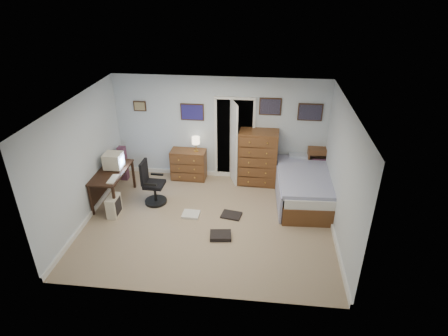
# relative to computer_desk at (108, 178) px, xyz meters

# --- Properties ---
(floor) EXTENTS (5.00, 4.00, 0.02)m
(floor) POSITION_rel_computer_desk_xyz_m (2.29, -0.58, -0.57)
(floor) COLOR #9F866E
(floor) RESTS_ON ground
(computer_desk) EXTENTS (0.59, 1.27, 0.73)m
(computer_desk) POSITION_rel_computer_desk_xyz_m (0.00, 0.00, 0.00)
(computer_desk) COLOR black
(computer_desk) RESTS_ON floor
(crt_monitor) EXTENTS (0.38, 0.35, 0.35)m
(crt_monitor) POSITION_rel_computer_desk_xyz_m (0.11, 0.15, 0.35)
(crt_monitor) COLOR beige
(crt_monitor) RESTS_ON computer_desk
(keyboard) EXTENTS (0.15, 0.39, 0.02)m
(keyboard) POSITION_rel_computer_desk_xyz_m (0.27, -0.35, 0.18)
(keyboard) COLOR beige
(keyboard) RESTS_ON computer_desk
(pc_tower) EXTENTS (0.20, 0.41, 0.44)m
(pc_tower) POSITION_rel_computer_desk_xyz_m (0.29, -0.55, -0.34)
(pc_tower) COLOR beige
(pc_tower) RESTS_ON floor
(office_chair) EXTENTS (0.51, 0.51, 1.00)m
(office_chair) POSITION_rel_computer_desk_xyz_m (0.96, 0.01, -0.18)
(office_chair) COLOR black
(office_chair) RESTS_ON floor
(media_stack) EXTENTS (0.17, 0.17, 0.86)m
(media_stack) POSITION_rel_computer_desk_xyz_m (-0.03, 0.98, -0.13)
(media_stack) COLOR maroon
(media_stack) RESTS_ON floor
(low_dresser) EXTENTS (0.85, 0.44, 0.74)m
(low_dresser) POSITION_rel_computer_desk_xyz_m (1.54, 1.20, -0.19)
(low_dresser) COLOR brown
(low_dresser) RESTS_ON floor
(table_lamp) EXTENTS (0.19, 0.19, 0.36)m
(table_lamp) POSITION_rel_computer_desk_xyz_m (1.74, 1.20, 0.45)
(table_lamp) COLOR gold
(table_lamp) RESTS_ON low_dresser
(doorway) EXTENTS (0.96, 1.12, 2.05)m
(doorway) POSITION_rel_computer_desk_xyz_m (2.64, 1.69, 0.44)
(doorway) COLOR black
(doorway) RESTS_ON floor
(tall_dresser) EXTENTS (0.93, 0.58, 1.33)m
(tall_dresser) POSITION_rel_computer_desk_xyz_m (3.22, 1.17, 0.10)
(tall_dresser) COLOR brown
(tall_dresser) RESTS_ON floor
(headboard_bookcase) EXTENTS (1.02, 0.27, 0.92)m
(headboard_bookcase) POSITION_rel_computer_desk_xyz_m (4.89, 1.28, -0.08)
(headboard_bookcase) COLOR brown
(headboard_bookcase) RESTS_ON floor
(bed) EXTENTS (1.29, 2.29, 0.73)m
(bed) POSITION_rel_computer_desk_xyz_m (4.27, 0.57, -0.22)
(bed) COLOR brown
(bed) RESTS_ON floor
(wall_posters) EXTENTS (4.38, 0.04, 0.60)m
(wall_posters) POSITION_rel_computer_desk_xyz_m (2.86, 1.40, 1.18)
(wall_posters) COLOR #331E11
(wall_posters) RESTS_ON floor
(floor_clutter) EXTENTS (1.26, 1.10, 0.08)m
(floor_clutter) POSITION_rel_computer_desk_xyz_m (2.44, -0.71, -0.53)
(floor_clutter) COLOR silver
(floor_clutter) RESTS_ON floor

